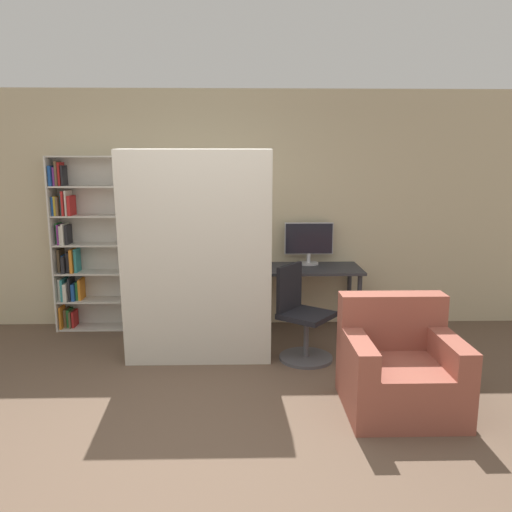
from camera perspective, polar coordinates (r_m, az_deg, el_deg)
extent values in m
plane|color=brown|center=(3.50, -6.32, -22.12)|extent=(16.00, 16.00, 0.00)
cube|color=#C6B793|center=(5.81, -4.18, 5.24)|extent=(8.00, 0.06, 2.70)
cube|color=#2D2D33|center=(5.59, 5.42, -1.45)|extent=(1.28, 0.64, 0.03)
cylinder|color=#2D2D33|center=(5.39, -0.50, -5.93)|extent=(0.05, 0.05, 0.71)
cylinder|color=#2D2D33|center=(5.53, 11.68, -5.73)|extent=(0.05, 0.05, 0.71)
cylinder|color=#2D2D33|center=(5.89, -0.57, -4.50)|extent=(0.05, 0.05, 0.71)
cylinder|color=#2D2D33|center=(6.01, 10.58, -4.35)|extent=(0.05, 0.05, 0.71)
cylinder|color=#B7B7BC|center=(5.77, 6.01, -0.82)|extent=(0.23, 0.23, 0.02)
cylinder|color=#B7B7BC|center=(5.76, 6.02, -0.20)|extent=(0.04, 0.04, 0.11)
cube|color=#B7B7BC|center=(5.73, 6.06, 2.01)|extent=(0.56, 0.02, 0.37)
cube|color=black|center=(5.72, 6.07, 2.01)|extent=(0.53, 0.03, 0.34)
cylinder|color=#4C4C51|center=(4.99, 5.71, -11.49)|extent=(0.52, 0.52, 0.03)
cylinder|color=#4C4C51|center=(4.92, 5.76, -9.22)|extent=(0.05, 0.05, 0.39)
cube|color=black|center=(4.85, 5.80, -6.76)|extent=(0.62, 0.62, 0.05)
cube|color=black|center=(4.88, 3.83, -3.57)|extent=(0.27, 0.34, 0.45)
cube|color=beige|center=(6.05, -21.93, 1.21)|extent=(0.02, 0.30, 1.96)
cube|color=beige|center=(5.80, -13.77, 1.30)|extent=(0.02, 0.30, 1.96)
cube|color=beige|center=(6.05, -17.56, 1.48)|extent=(0.90, 0.02, 1.96)
cube|color=beige|center=(6.14, -17.42, -7.74)|extent=(0.86, 0.27, 0.02)
cube|color=beige|center=(6.05, -17.59, -4.82)|extent=(0.86, 0.27, 0.02)
cube|color=beige|center=(5.97, -17.76, -1.81)|extent=(0.86, 0.27, 0.02)
cube|color=beige|center=(5.91, -17.94, 1.26)|extent=(0.86, 0.27, 0.02)
cube|color=beige|center=(5.87, -18.12, 4.39)|extent=(0.86, 0.27, 0.02)
cube|color=beige|center=(5.85, -18.30, 7.54)|extent=(0.86, 0.27, 0.02)
cube|color=beige|center=(5.85, -18.49, 10.72)|extent=(0.86, 0.27, 0.02)
cube|color=orange|center=(6.20, -21.24, -6.48)|extent=(0.02, 0.18, 0.26)
cube|color=brown|center=(6.25, -20.76, -6.53)|extent=(0.03, 0.17, 0.21)
cube|color=#287A38|center=(6.24, -20.47, -6.56)|extent=(0.03, 0.17, 0.20)
cube|color=brown|center=(6.21, -20.26, -6.70)|extent=(0.02, 0.20, 0.19)
cube|color=red|center=(6.21, -19.98, -6.70)|extent=(0.02, 0.18, 0.19)
cube|color=silver|center=(6.16, -21.27, -3.48)|extent=(0.03, 0.20, 0.25)
cube|color=teal|center=(6.12, -21.03, -3.55)|extent=(0.03, 0.22, 0.25)
cube|color=silver|center=(6.07, -20.83, -3.87)|extent=(0.04, 0.16, 0.20)
cube|color=#232328|center=(6.10, -20.32, -3.47)|extent=(0.02, 0.21, 0.26)
cube|color=#1E4C9E|center=(6.11, -19.96, -3.79)|extent=(0.04, 0.21, 0.19)
cube|color=#287A38|center=(6.11, -19.57, -3.66)|extent=(0.03, 0.18, 0.21)
cube|color=orange|center=(6.09, -19.31, -3.55)|extent=(0.03, 0.19, 0.24)
cube|color=brown|center=(6.11, -21.39, -0.44)|extent=(0.03, 0.18, 0.26)
cube|color=#1E4C9E|center=(6.12, -21.04, -0.74)|extent=(0.03, 0.15, 0.19)
cube|color=#232328|center=(6.03, -20.99, -0.89)|extent=(0.03, 0.17, 0.19)
cube|color=#232328|center=(6.05, -20.52, -0.63)|extent=(0.03, 0.17, 0.23)
cube|color=orange|center=(6.02, -20.19, -0.49)|extent=(0.03, 0.18, 0.27)
cube|color=teal|center=(6.03, -19.75, -0.44)|extent=(0.03, 0.17, 0.27)
cube|color=#287A38|center=(6.07, -21.59, 2.45)|extent=(0.02, 0.16, 0.23)
cube|color=#7A2D84|center=(6.01, -21.47, 2.35)|extent=(0.02, 0.18, 0.22)
cube|color=silver|center=(6.01, -21.22, 2.29)|extent=(0.02, 0.19, 0.21)
cube|color=silver|center=(5.98, -20.97, 2.38)|extent=(0.02, 0.21, 0.23)
cube|color=#232328|center=(5.98, -20.65, 2.33)|extent=(0.03, 0.18, 0.22)
cube|color=#1E4C9E|center=(6.00, -21.93, 5.34)|extent=(0.02, 0.21, 0.21)
cube|color=gold|center=(5.98, -21.75, 5.36)|extent=(0.03, 0.18, 0.21)
cube|color=brown|center=(5.94, -21.59, 5.33)|extent=(0.02, 0.16, 0.21)
cube|color=teal|center=(6.00, -21.09, 5.52)|extent=(0.03, 0.18, 0.23)
cube|color=red|center=(5.93, -20.98, 5.66)|extent=(0.02, 0.21, 0.27)
cube|color=silver|center=(5.94, -20.64, 5.71)|extent=(0.02, 0.21, 0.27)
cube|color=red|center=(5.92, -20.33, 5.44)|extent=(0.03, 0.22, 0.22)
cube|color=#1E4C9E|center=(5.95, -22.22, 8.48)|extent=(0.03, 0.21, 0.22)
cube|color=#7A2D84|center=(5.95, -21.88, 8.42)|extent=(0.02, 0.18, 0.20)
cube|color=brown|center=(5.94, -21.69, 8.75)|extent=(0.02, 0.17, 0.27)
cube|color=red|center=(5.95, -21.38, 8.71)|extent=(0.02, 0.18, 0.25)
cube|color=#232328|center=(5.95, -21.08, 8.57)|extent=(0.02, 0.17, 0.22)
cube|color=beige|center=(4.65, -6.80, -0.38)|extent=(1.38, 0.36, 2.02)
cube|color=beige|center=(4.64, 1.65, -0.35)|extent=(0.01, 0.36, 1.98)
cube|color=#934C3D|center=(4.12, 16.13, -14.00)|extent=(0.85, 0.80, 0.40)
cube|color=#934C3D|center=(4.24, 15.22, -7.11)|extent=(0.85, 0.20, 0.45)
cube|color=#934C3D|center=(3.92, 11.46, -10.35)|extent=(0.16, 0.80, 0.20)
cube|color=#934C3D|center=(4.13, 20.99, -9.79)|extent=(0.16, 0.80, 0.20)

